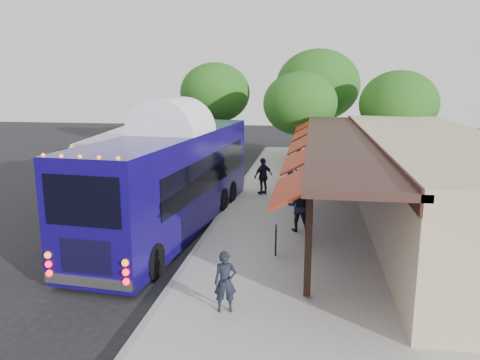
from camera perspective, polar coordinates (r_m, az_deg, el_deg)
The scene contains 15 objects.
ground at distance 16.83m, azimuth -4.80°, elevation -7.77°, with size 90.00×90.00×0.00m, color black.
sidewalk at distance 20.22m, azimuth 11.89°, elevation -4.35°, with size 10.00×40.00×0.15m, color #9E9B93.
curb at distance 20.52m, azimuth -2.07°, elevation -3.85°, with size 0.20×40.00×0.16m, color gray.
station_shelter at distance 20.29m, azimuth 21.68°, elevation 0.26°, with size 8.15×20.00×3.60m.
coach_bus at distance 18.20m, azimuth -8.12°, elevation 0.74°, with size 3.76×12.75×4.03m.
city_bus at distance 26.20m, azimuth -12.93°, elevation 2.92°, with size 3.77×11.48×3.03m.
ped_a at distance 11.60m, azimuth -1.80°, elevation -12.31°, with size 0.55×0.36×1.52m, color black.
ped_b at distance 17.58m, azimuth 7.22°, elevation -3.17°, with size 0.93×0.72×1.91m, color black.
ped_c at distance 23.15m, azimuth 2.86°, elevation 0.48°, with size 1.06×0.44×1.82m, color black.
ped_d at distance 25.74m, azimuth 6.20°, elevation 1.31°, with size 1.01×0.58×1.56m, color black.
sign_board at distance 15.12m, azimuth 4.38°, elevation -6.75°, with size 0.07×0.46×1.00m.
tree_left at distance 31.44m, azimuth 7.33°, elevation 9.21°, with size 4.91×4.91×6.29m.
tree_mid at distance 36.09m, azimuth 9.48°, elevation 11.33°, with size 6.26×6.26×8.01m.
tree_right at distance 31.76m, azimuth 18.76°, elevation 8.77°, with size 4.95×4.95×6.34m.
tree_far at distance 37.68m, azimuth -3.04°, elevation 10.57°, with size 5.54×5.54×7.10m.
Camera 1 is at (3.77, -15.38, 5.69)m, focal length 35.00 mm.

